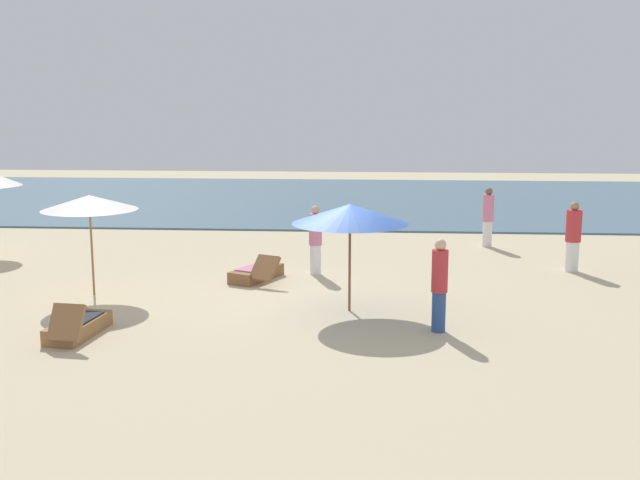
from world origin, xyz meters
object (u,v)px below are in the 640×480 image
object	(u,v)px
lounger_1	(257,273)
person_1	(488,217)
umbrella_1	(350,214)
person_3	(439,285)
umbrella_0	(89,203)
person_0	(573,237)
person_2	(315,240)
lounger_0	(77,327)

from	to	relation	value
lounger_1	person_1	bearing A→B (deg)	38.02
umbrella_1	person_1	distance (m)	8.13
lounger_1	person_3	world-z (taller)	person_3
umbrella_0	person_0	world-z (taller)	umbrella_0
person_1	person_3	bearing A→B (deg)	-103.63
person_1	person_2	distance (m)	6.07
person_1	person_2	xyz separation A→B (m)	(-4.63, -3.92, -0.01)
lounger_0	person_2	world-z (taller)	person_2
person_1	person_3	xyz separation A→B (m)	(-2.05, -8.44, 0.01)
umbrella_1	person_0	size ratio (longest dim) A/B	1.34
person_2	person_1	bearing A→B (deg)	40.28
umbrella_1	person_2	xyz separation A→B (m)	(-0.93, 3.23, -1.10)
person_0	person_2	bearing A→B (deg)	-173.03
umbrella_0	person_1	distance (m)	11.22
umbrella_1	umbrella_0	bearing A→B (deg)	171.07
person_1	person_3	world-z (taller)	person_3
person_2	person_3	distance (m)	5.20
person_2	umbrella_0	bearing A→B (deg)	-152.82
umbrella_1	person_3	size ratio (longest dim) A/B	1.34
umbrella_1	person_2	size ratio (longest dim) A/B	1.37
person_2	person_3	xyz separation A→B (m)	(2.58, -4.52, 0.03)
lounger_1	person_2	distance (m)	1.64
umbrella_1	lounger_0	world-z (taller)	umbrella_1
person_3	lounger_1	bearing A→B (deg)	135.66
umbrella_1	lounger_1	xyz separation A→B (m)	(-2.23, 2.51, -1.77)
person_1	person_3	size ratio (longest dim) A/B	0.99
person_0	person_1	distance (m)	3.54
umbrella_0	person_2	distance (m)	5.30
umbrella_0	person_1	xyz separation A→B (m)	(9.23, 6.28, -1.15)
lounger_0	person_2	bearing A→B (deg)	54.01
lounger_0	person_3	size ratio (longest dim) A/B	1.00
person_2	person_0	bearing A→B (deg)	6.97
lounger_0	person_1	world-z (taller)	person_1
umbrella_1	person_3	bearing A→B (deg)	-37.94
lounger_0	lounger_1	bearing A→B (deg)	61.02
umbrella_0	person_0	bearing A→B (deg)	16.09
person_0	person_1	world-z (taller)	person_0
lounger_1	person_1	xyz separation A→B (m)	(5.94, 4.64, 0.68)
lounger_1	person_1	world-z (taller)	person_1
umbrella_0	umbrella_1	bearing A→B (deg)	-8.93
umbrella_0	person_0	distance (m)	11.33
person_1	person_0	bearing A→B (deg)	-63.11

